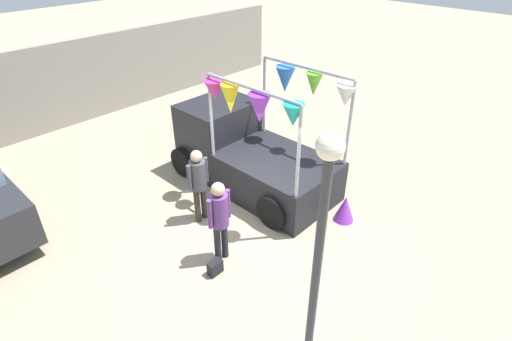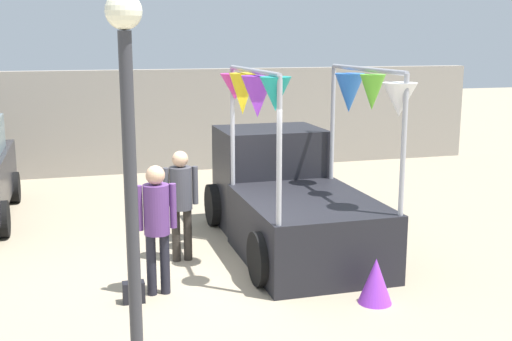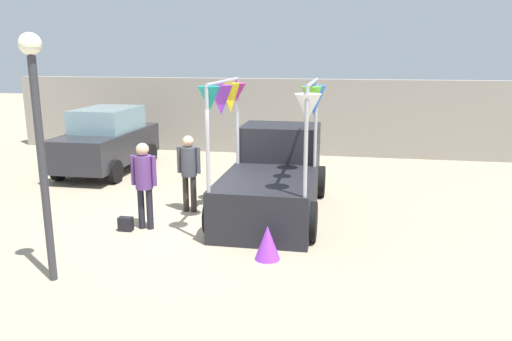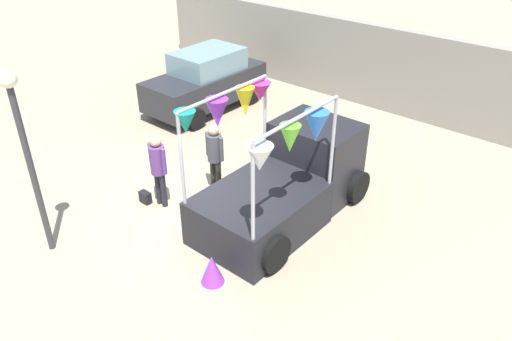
{
  "view_description": "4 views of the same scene",
  "coord_description": "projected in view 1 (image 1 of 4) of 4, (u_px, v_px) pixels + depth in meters",
  "views": [
    {
      "loc": [
        -4.54,
        -4.82,
        5.56
      ],
      "look_at": [
        0.54,
        -0.02,
        1.24
      ],
      "focal_mm": 28.0,
      "sensor_mm": 36.0,
      "label": 1
    },
    {
      "loc": [
        -1.8,
        -8.54,
        3.36
      ],
      "look_at": [
        0.63,
        -0.03,
        1.53
      ],
      "focal_mm": 45.0,
      "sensor_mm": 36.0,
      "label": 2
    },
    {
      "loc": [
        3.1,
        -9.38,
        3.46
      ],
      "look_at": [
        1.29,
        0.35,
        1.12
      ],
      "focal_mm": 35.0,
      "sensor_mm": 36.0,
      "label": 3
    },
    {
      "loc": [
        6.89,
        -6.23,
        6.5
      ],
      "look_at": [
        1.17,
        0.55,
        1.23
      ],
      "focal_mm": 35.0,
      "sensor_mm": 36.0,
      "label": 4
    }
  ],
  "objects": [
    {
      "name": "vendor_truck",
      "position": [
        246.0,
        149.0,
        9.77
      ],
      "size": [
        2.39,
        4.11,
        2.95
      ],
      "color": "black",
      "rests_on": "ground"
    },
    {
      "name": "street_lamp",
      "position": [
        321.0,
        230.0,
        4.75
      ],
      "size": [
        0.32,
        0.32,
        3.75
      ],
      "color": "#333338",
      "rests_on": "ground"
    },
    {
      "name": "handbag",
      "position": [
        215.0,
        267.0,
        7.39
      ],
      "size": [
        0.28,
        0.16,
        0.28
      ],
      "primitive_type": "cube",
      "color": "black",
      "rests_on": "ground"
    },
    {
      "name": "person_customer",
      "position": [
        219.0,
        215.0,
        7.24
      ],
      "size": [
        0.53,
        0.34,
        1.75
      ],
      "color": "black",
      "rests_on": "ground"
    },
    {
      "name": "folded_kite_bundle_violet",
      "position": [
        345.0,
        209.0,
        8.66
      ],
      "size": [
        0.61,
        0.61,
        0.6
      ],
      "primitive_type": "cone",
      "rotation": [
        0.0,
        0.0,
        0.58
      ],
      "color": "purple",
      "rests_on": "ground"
    },
    {
      "name": "ground_plane",
      "position": [
        238.0,
        229.0,
        8.55
      ],
      "size": [
        60.0,
        60.0,
        0.0
      ],
      "primitive_type": "plane",
      "color": "gray"
    },
    {
      "name": "person_vendor",
      "position": [
        198.0,
        179.0,
        8.3
      ],
      "size": [
        0.53,
        0.34,
        1.71
      ],
      "color": "#2D2823",
      "rests_on": "ground"
    },
    {
      "name": "brick_boundary_wall",
      "position": [
        62.0,
        85.0,
        12.41
      ],
      "size": [
        18.0,
        0.36,
        2.6
      ],
      "primitive_type": "cube",
      "color": "gray",
      "rests_on": "ground"
    }
  ]
}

